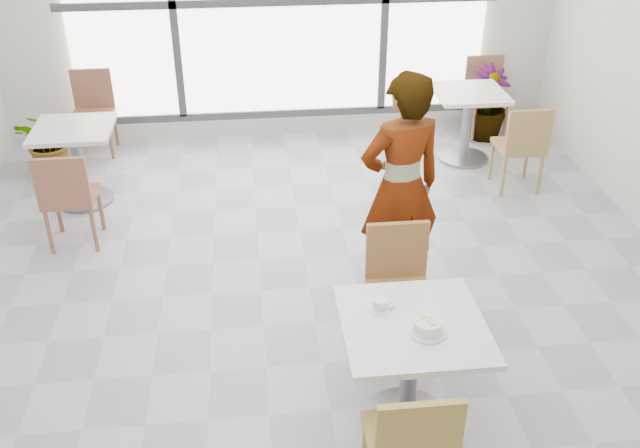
{
  "coord_description": "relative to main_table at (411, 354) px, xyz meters",
  "views": [
    {
      "loc": [
        -0.42,
        -4.06,
        3.21
      ],
      "look_at": [
        0.0,
        -0.3,
        1.0
      ],
      "focal_mm": 39.86,
      "sensor_mm": 36.0,
      "label": 1
    }
  ],
  "objects": [
    {
      "name": "floor",
      "position": [
        -0.44,
        1.01,
        -0.52
      ],
      "size": [
        7.0,
        7.0,
        0.0
      ],
      "primitive_type": "plane",
      "color": "#9E9EA5",
      "rests_on": "ground"
    },
    {
      "name": "wall_back",
      "position": [
        -0.44,
        4.51,
        0.98
      ],
      "size": [
        6.0,
        0.0,
        6.0
      ],
      "primitive_type": "plane",
      "rotation": [
        1.57,
        0.0,
        0.0
      ],
      "color": "silver",
      "rests_on": "ground"
    },
    {
      "name": "window",
      "position": [
        -0.44,
        4.45,
        0.98
      ],
      "size": [
        4.6,
        0.07,
        2.52
      ],
      "color": "white",
      "rests_on": "ground"
    },
    {
      "name": "main_table",
      "position": [
        0.0,
        0.0,
        0.0
      ],
      "size": [
        0.8,
        0.8,
        0.75
      ],
      "color": "silver",
      "rests_on": "ground"
    },
    {
      "name": "chair_near",
      "position": [
        -0.13,
        -0.63,
        -0.02
      ],
      "size": [
        0.42,
        0.42,
        0.87
      ],
      "rotation": [
        0.0,
        0.0,
        3.14
      ],
      "color": "olive",
      "rests_on": "ground"
    },
    {
      "name": "chair_far",
      "position": [
        0.1,
        0.78,
        -0.02
      ],
      "size": [
        0.42,
        0.42,
        0.87
      ],
      "color": "#956539",
      "rests_on": "ground"
    },
    {
      "name": "oatmeal_bowl",
      "position": [
        0.06,
        -0.09,
        0.27
      ],
      "size": [
        0.21,
        0.21,
        0.09
      ],
      "color": "silver",
      "rests_on": "main_table"
    },
    {
      "name": "coffee_cup",
      "position": [
        -0.16,
        0.15,
        0.26
      ],
      "size": [
        0.16,
        0.13,
        0.07
      ],
      "color": "white",
      "rests_on": "main_table"
    },
    {
      "name": "person",
      "position": [
        0.21,
        1.38,
        0.35
      ],
      "size": [
        0.72,
        0.56,
        1.74
      ],
      "primitive_type": "imported",
      "rotation": [
        0.0,
        0.0,
        3.39
      ],
      "color": "black",
      "rests_on": "ground"
    },
    {
      "name": "bg_table_left",
      "position": [
        -2.42,
        3.09,
        -0.04
      ],
      "size": [
        0.7,
        0.7,
        0.75
      ],
      "color": "silver",
      "rests_on": "ground"
    },
    {
      "name": "bg_table_right",
      "position": [
        1.41,
        3.62,
        -0.04
      ],
      "size": [
        0.7,
        0.7,
        0.75
      ],
      "color": "white",
      "rests_on": "ground"
    },
    {
      "name": "bg_chair_left_near",
      "position": [
        -2.34,
        2.27,
        -0.02
      ],
      "size": [
        0.42,
        0.42,
        0.87
      ],
      "rotation": [
        0.0,
        0.0,
        3.14
      ],
      "color": "brown",
      "rests_on": "ground"
    },
    {
      "name": "bg_chair_left_far",
      "position": [
        -2.47,
        4.3,
        -0.02
      ],
      "size": [
        0.42,
        0.42,
        0.87
      ],
      "color": "brown",
      "rests_on": "ground"
    },
    {
      "name": "bg_chair_right_near",
      "position": [
        1.71,
        2.86,
        -0.02
      ],
      "size": [
        0.42,
        0.42,
        0.87
      ],
      "rotation": [
        0.0,
        0.0,
        3.14
      ],
      "color": "#A38248",
      "rests_on": "ground"
    },
    {
      "name": "bg_chair_right_far",
      "position": [
        1.81,
        4.3,
        -0.02
      ],
      "size": [
        0.42,
        0.42,
        0.87
      ],
      "color": "#8A5F44",
      "rests_on": "ground"
    },
    {
      "name": "plant_left",
      "position": [
        -2.83,
        3.8,
        -0.19
      ],
      "size": [
        0.74,
        0.69,
        0.66
      ],
      "primitive_type": "imported",
      "rotation": [
        0.0,
        0.0,
        -0.34
      ],
      "color": "#508B3D",
      "rests_on": "ground"
    },
    {
      "name": "plant_right",
      "position": [
        1.8,
        4.15,
        -0.12
      ],
      "size": [
        0.54,
        0.54,
        0.81
      ],
      "primitive_type": "imported",
      "rotation": [
        0.0,
        0.0,
        0.21
      ],
      "color": "#417434",
      "rests_on": "ground"
    }
  ]
}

